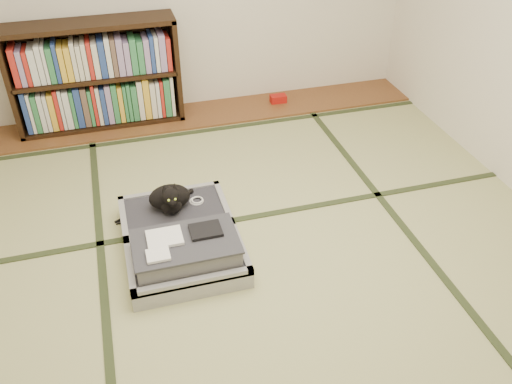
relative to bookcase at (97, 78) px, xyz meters
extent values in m
plane|color=tan|center=(0.88, -2.07, -0.45)|extent=(4.50, 4.50, 0.00)
cube|color=brown|center=(0.88, -0.07, -0.44)|extent=(4.00, 0.50, 0.02)
cube|color=#AA130D|center=(1.63, -0.04, -0.40)|extent=(0.15, 0.10, 0.07)
cube|color=#2D381E|center=(-0.12, -2.07, -0.45)|extent=(0.05, 4.50, 0.01)
cube|color=#2D381E|center=(1.88, -2.07, -0.45)|extent=(0.05, 4.50, 0.01)
cube|color=#2D381E|center=(0.88, -1.67, -0.45)|extent=(4.00, 0.05, 0.01)
cube|color=#2D381E|center=(0.88, -0.37, -0.45)|extent=(4.00, 0.05, 0.01)
cube|color=black|center=(-0.68, 0.00, 0.02)|extent=(0.04, 0.32, 0.90)
cube|color=black|center=(0.68, 0.00, 0.02)|extent=(0.04, 0.32, 0.90)
cube|color=black|center=(0.00, 0.00, -0.42)|extent=(1.41, 0.32, 0.04)
cube|color=black|center=(0.00, 0.00, 0.46)|extent=(1.41, 0.32, 0.04)
cube|color=black|center=(0.00, 0.00, 0.02)|extent=(1.35, 0.32, 0.03)
cube|color=black|center=(0.00, 0.15, 0.02)|extent=(1.41, 0.02, 0.90)
cube|color=gray|center=(0.00, -0.02, -0.20)|extent=(1.27, 0.22, 0.38)
cube|color=gray|center=(0.00, -0.02, 0.21)|extent=(1.27, 0.22, 0.34)
cube|color=#9F9FA3|center=(0.39, -2.09, -0.39)|extent=(0.71, 0.47, 0.12)
cube|color=#2E2D35|center=(0.39, -2.09, -0.36)|extent=(0.64, 0.40, 0.09)
cube|color=#9F9FA3|center=(0.39, -2.31, -0.32)|extent=(0.71, 0.04, 0.05)
cube|color=#9F9FA3|center=(0.39, -1.87, -0.32)|extent=(0.71, 0.04, 0.05)
cube|color=#9F9FA3|center=(0.05, -2.09, -0.32)|extent=(0.04, 0.47, 0.05)
cube|color=#9F9FA3|center=(0.72, -2.09, -0.32)|extent=(0.04, 0.47, 0.05)
cube|color=#9F9FA3|center=(0.39, -1.61, -0.39)|extent=(0.71, 0.47, 0.12)
cube|color=#2E2D35|center=(0.39, -1.61, -0.36)|extent=(0.64, 0.40, 0.09)
cube|color=#9F9FA3|center=(0.39, -1.83, -0.32)|extent=(0.71, 0.04, 0.05)
cube|color=#9F9FA3|center=(0.39, -1.40, -0.32)|extent=(0.71, 0.04, 0.05)
cube|color=#9F9FA3|center=(0.05, -1.61, -0.32)|extent=(0.04, 0.47, 0.05)
cube|color=#9F9FA3|center=(0.72, -1.61, -0.32)|extent=(0.04, 0.47, 0.05)
cylinder|color=black|center=(0.39, -1.85, -0.32)|extent=(0.64, 0.02, 0.02)
cube|color=gray|center=(0.39, -2.09, -0.27)|extent=(0.61, 0.37, 0.12)
cube|color=#38373F|center=(0.39, -2.09, -0.20)|extent=(0.63, 0.39, 0.01)
cube|color=white|center=(0.27, -2.04, -0.18)|extent=(0.21, 0.17, 0.02)
cube|color=black|center=(0.52, -2.04, -0.18)|extent=(0.19, 0.15, 0.02)
cube|color=white|center=(0.22, -2.18, -0.18)|extent=(0.13, 0.11, 0.02)
cube|color=white|center=(0.18, -2.32, -0.38)|extent=(0.06, 0.01, 0.04)
cube|color=white|center=(0.29, -2.32, -0.40)|extent=(0.05, 0.01, 0.03)
cube|color=orange|center=(0.62, -2.32, -0.38)|extent=(0.05, 0.01, 0.03)
cube|color=#197F33|center=(0.56, -2.32, -0.37)|extent=(0.04, 0.01, 0.03)
ellipsoid|color=black|center=(0.37, -1.58, -0.23)|extent=(0.28, 0.18, 0.17)
ellipsoid|color=black|center=(0.37, -1.66, -0.25)|extent=(0.14, 0.10, 0.10)
ellipsoid|color=black|center=(0.37, -1.69, -0.14)|extent=(0.12, 0.11, 0.11)
sphere|color=black|center=(0.37, -1.74, -0.16)|extent=(0.05, 0.05, 0.05)
cone|color=black|center=(0.33, -1.67, -0.09)|extent=(0.04, 0.05, 0.06)
cone|color=black|center=(0.40, -1.67, -0.09)|extent=(0.04, 0.05, 0.06)
sphere|color=#A5BF33|center=(0.35, -1.74, -0.14)|extent=(0.02, 0.02, 0.02)
sphere|color=#A5BF33|center=(0.39, -1.74, -0.14)|extent=(0.02, 0.02, 0.02)
cylinder|color=black|center=(0.46, -1.49, -0.29)|extent=(0.17, 0.10, 0.03)
torus|color=white|center=(0.55, -1.56, -0.31)|extent=(0.10, 0.10, 0.01)
torus|color=white|center=(0.55, -1.57, -0.30)|extent=(0.08, 0.08, 0.01)
cube|color=black|center=(0.18, -1.48, -0.44)|extent=(0.38, 0.03, 0.01)
cube|color=black|center=(0.07, -1.43, -0.44)|extent=(0.17, 0.10, 0.01)
cube|color=black|center=(0.29, -1.43, -0.44)|extent=(0.15, 0.14, 0.01)
cylinder|color=black|center=(0.18, -1.35, -0.44)|extent=(0.02, 0.07, 0.01)
camera|label=1|loc=(0.12, -4.53, 1.90)|focal=38.00mm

